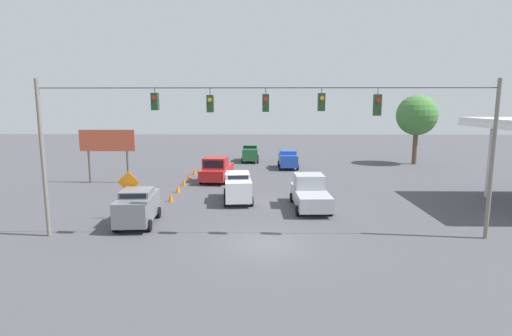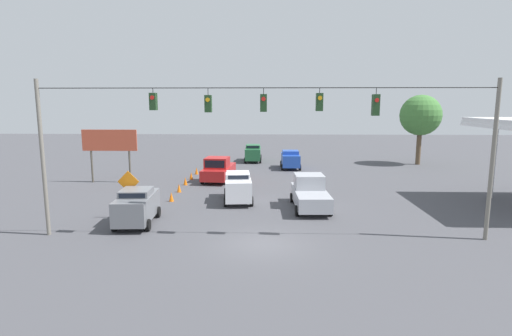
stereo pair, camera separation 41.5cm
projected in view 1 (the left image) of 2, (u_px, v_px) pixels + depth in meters
The scene contains 17 objects.
ground_plane at pixel (265, 244), 19.20m from camera, with size 140.00×140.00×0.00m, color #47474C.
overhead_signal_span at pixel (268, 134), 19.34m from camera, with size 22.26×0.38×7.86m.
pickup_truck_red_withflow_far at pixel (217, 170), 34.85m from camera, with size 2.67×5.57×2.12m.
sedan_blue_oncoming_deep at pixel (288, 159), 41.54m from camera, with size 2.03×3.86×1.88m.
sedan_grey_parked_shoulder at pixel (138, 206), 22.13m from camera, with size 2.18×4.09×1.99m.
sedan_green_withflow_deep at pixel (250, 153), 46.61m from camera, with size 1.98×4.45×1.97m.
pickup_truck_silver_crossing_near at pixel (310, 193), 25.71m from camera, with size 2.37×5.28×2.12m.
sedan_white_withflow_mid at pixel (238, 186), 27.39m from camera, with size 2.25×4.35×2.03m.
traffic_cone_nearest at pixel (157, 207), 24.67m from camera, with size 0.33×0.33×0.66m, color orange.
traffic_cone_second at pixel (171, 197), 27.41m from camera, with size 0.33×0.33×0.66m, color orange.
traffic_cone_third at pixel (178, 188), 30.29m from camera, with size 0.33×0.33×0.66m, color orange.
traffic_cone_fourth at pixel (184, 181), 32.99m from camera, with size 0.33×0.33×0.66m, color orange.
traffic_cone_fifth at pixel (189, 176), 35.46m from camera, with size 0.33×0.33×0.66m, color orange.
traffic_cone_farthest at pixel (194, 171), 38.06m from camera, with size 0.33×0.33×0.66m, color orange.
roadside_billboard at pixel (107, 144), 33.51m from camera, with size 4.68×0.16×4.52m.
work_zone_sign at pixel (129, 186), 23.01m from camera, with size 1.27×0.06×2.84m.
tree_horizon_left at pixel (417, 115), 43.88m from camera, with size 4.43×4.43×7.66m.
Camera 1 is at (0.13, 18.38, 6.65)m, focal length 28.00 mm.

